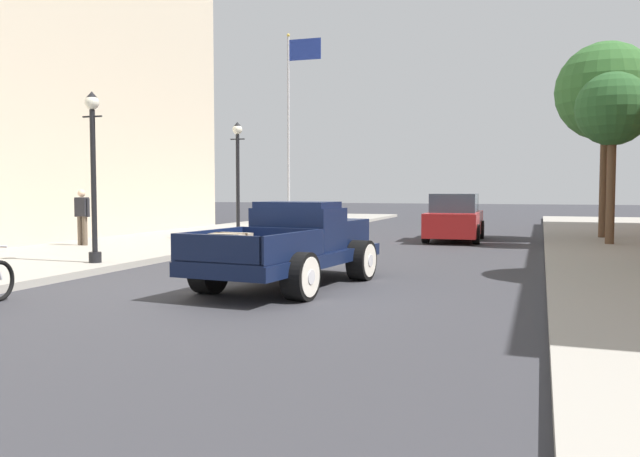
% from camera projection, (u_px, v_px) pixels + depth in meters
% --- Properties ---
extents(ground_plane, '(140.00, 140.00, 0.00)m').
position_uv_depth(ground_plane, '(271.00, 295.00, 11.36)').
color(ground_plane, '#333338').
extents(hotrod_truck_navy, '(2.55, 5.07, 1.58)m').
position_uv_depth(hotrod_truck_navy, '(296.00, 245.00, 12.56)').
color(hotrod_truck_navy, '#0F1938').
rests_on(hotrod_truck_navy, ground).
extents(car_background_red, '(1.97, 4.35, 1.65)m').
position_uv_depth(car_background_red, '(455.00, 219.00, 23.08)').
color(car_background_red, '#AD1E1E').
rests_on(car_background_red, ground).
extents(pedestrian_sidewalk_left, '(0.53, 0.22, 1.65)m').
position_uv_depth(pedestrian_sidewalk_left, '(82.00, 214.00, 19.51)').
color(pedestrian_sidewalk_left, brown).
rests_on(pedestrian_sidewalk_left, sidewalk_left).
extents(street_lamp_near, '(0.50, 0.32, 3.85)m').
position_uv_depth(street_lamp_near, '(93.00, 164.00, 14.86)').
color(street_lamp_near, black).
rests_on(street_lamp_near, sidewalk_left).
extents(street_lamp_far, '(0.50, 0.32, 3.85)m').
position_uv_depth(street_lamp_far, '(238.00, 172.00, 21.65)').
color(street_lamp_far, black).
rests_on(street_lamp_far, sidewalk_left).
extents(flagpole, '(1.74, 0.16, 9.16)m').
position_uv_depth(flagpole, '(293.00, 107.00, 32.07)').
color(flagpole, '#B2B2B7').
rests_on(flagpole, sidewalk_left).
extents(street_tree_second, '(2.20, 2.20, 5.17)m').
position_uv_depth(street_tree_second, '(613.00, 110.00, 19.82)').
color(street_tree_second, brown).
rests_on(street_tree_second, sidewalk_right).
extents(street_tree_third, '(3.33, 3.33, 6.64)m').
position_uv_depth(street_tree_third, '(606.00, 92.00, 22.44)').
color(street_tree_third, brown).
rests_on(street_tree_third, sidewalk_right).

